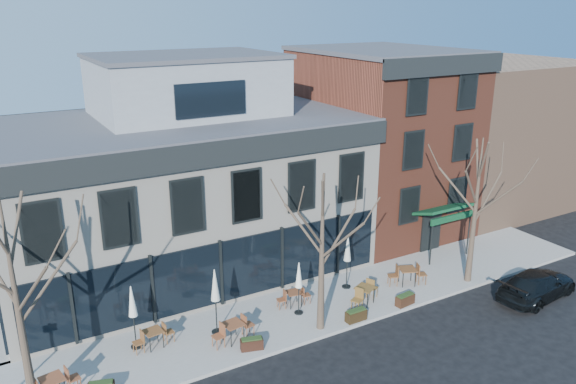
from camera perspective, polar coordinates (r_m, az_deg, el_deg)
ground at (r=27.14m, az=-6.75°, el=-11.67°), size 120.00×120.00×0.00m
sidewalk_front at (r=26.71m, az=1.67°, el=-11.88°), size 33.50×4.70×0.15m
corner_building at (r=29.65m, az=-10.85°, el=0.75°), size 18.39×10.39×11.10m
red_brick_building at (r=35.47m, az=9.26°, el=5.26°), size 8.20×11.78×11.18m
bg_building at (r=43.15m, az=18.83°, el=5.97°), size 12.00×12.00×10.00m
tree_corner at (r=20.78m, az=-25.79°, el=-10.13°), size 3.93×3.98×7.92m
tree_mid at (r=23.58m, az=3.49°, el=-6.05°), size 3.50×3.55×7.04m
tree_right at (r=29.10m, az=18.52°, el=-1.70°), size 3.72×3.77×7.48m
parked_sedan at (r=30.08m, az=23.97°, el=-8.61°), size 4.96×2.48×1.38m
cafe_set_1 at (r=24.40m, az=-13.49°, el=-14.10°), size 1.81×0.79×0.93m
cafe_set_2 at (r=24.21m, az=-5.58°, el=-13.77°), size 2.01×0.89×1.03m
cafe_set_3 at (r=26.68m, az=0.59°, el=-10.61°), size 1.71×0.75×0.88m
cafe_set_4 at (r=27.05m, az=7.80°, el=-10.16°), size 2.01×1.27×1.05m
cafe_set_5 at (r=29.15m, az=12.02°, el=-8.19°), size 2.04×1.24×1.06m
umbrella_0 at (r=23.81m, az=-15.54°, el=-10.96°), size 0.45×0.45×2.80m
umbrella_1 at (r=24.07m, az=-7.42°, el=-9.69°), size 0.48×0.48×3.00m
umbrella_3 at (r=25.44m, az=1.11°, el=-8.71°), size 0.41×0.41×2.55m
umbrella_4 at (r=27.77m, az=6.07°, el=-5.99°), size 0.45×0.45×2.80m
planter_1 at (r=23.80m, az=-3.71°, el=-15.12°), size 0.99×0.62×0.52m
planter_2 at (r=25.79m, az=6.93°, el=-12.31°), size 0.98×0.40×0.55m
planter_3 at (r=27.40m, az=11.81°, el=-10.64°), size 1.01×0.49×0.54m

